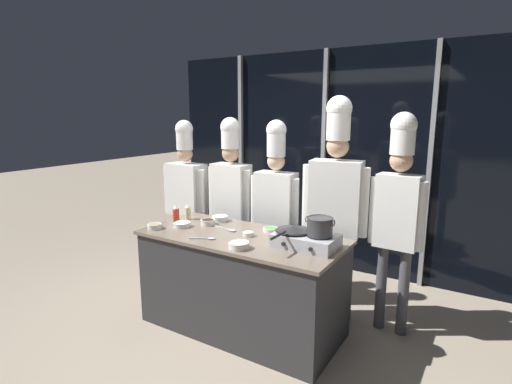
# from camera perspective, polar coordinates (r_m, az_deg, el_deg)

# --- Properties ---
(ground_plane) EXTENTS (24.00, 24.00, 0.00)m
(ground_plane) POSITION_cam_1_polar(r_m,az_deg,el_deg) (3.91, -2.04, -18.74)
(ground_plane) COLOR gray
(window_wall_back) EXTENTS (4.35, 0.09, 2.70)m
(window_wall_back) POSITION_cam_1_polar(r_m,az_deg,el_deg) (5.09, 9.75, 4.31)
(window_wall_back) COLOR black
(window_wall_back) RESTS_ON ground_plane
(demo_counter) EXTENTS (1.83, 0.83, 0.89)m
(demo_counter) POSITION_cam_1_polar(r_m,az_deg,el_deg) (3.71, -2.08, -12.77)
(demo_counter) COLOR #2D2D30
(demo_counter) RESTS_ON ground_plane
(portable_stove) EXTENTS (0.50, 0.34, 0.12)m
(portable_stove) POSITION_cam_1_polar(r_m,az_deg,el_deg) (3.26, 7.15, -6.86)
(portable_stove) COLOR #B2B5BA
(portable_stove) RESTS_ON demo_counter
(frying_pan) EXTENTS (0.30, 0.51, 0.04)m
(frying_pan) POSITION_cam_1_polar(r_m,az_deg,el_deg) (3.28, 5.30, -5.23)
(frying_pan) COLOR #232326
(frying_pan) RESTS_ON portable_stove
(stock_pot) EXTENTS (0.23, 0.21, 0.14)m
(stock_pot) POSITION_cam_1_polar(r_m,az_deg,el_deg) (3.18, 9.11, -4.81)
(stock_pot) COLOR #333335
(stock_pot) RESTS_ON portable_stove
(squeeze_bottle_chili) EXTENTS (0.06, 0.06, 0.18)m
(squeeze_bottle_chili) POSITION_cam_1_polar(r_m,az_deg,el_deg) (4.02, -11.36, -3.09)
(squeeze_bottle_chili) COLOR red
(squeeze_bottle_chili) RESTS_ON demo_counter
(squeeze_bottle_oil) EXTENTS (0.06, 0.06, 0.16)m
(squeeze_bottle_oil) POSITION_cam_1_polar(r_m,az_deg,el_deg) (4.11, -9.72, -2.84)
(squeeze_bottle_oil) COLOR beige
(squeeze_bottle_oil) RESTS_ON demo_counter
(prep_bowl_soy_glaze) EXTENTS (0.14, 0.14, 0.06)m
(prep_bowl_soy_glaze) POSITION_cam_1_polar(r_m,az_deg,el_deg) (3.89, -6.89, -4.24)
(prep_bowl_soy_glaze) COLOR white
(prep_bowl_soy_glaze) RESTS_ON demo_counter
(prep_bowl_garlic) EXTENTS (0.16, 0.16, 0.06)m
(prep_bowl_garlic) POSITION_cam_1_polar(r_m,az_deg,el_deg) (4.01, -5.17, -3.73)
(prep_bowl_garlic) COLOR white
(prep_bowl_garlic) RESTS_ON demo_counter
(prep_bowl_bean_sprouts) EXTENTS (0.17, 0.17, 0.05)m
(prep_bowl_bean_sprouts) POSITION_cam_1_polar(r_m,az_deg,el_deg) (3.86, -10.51, -4.55)
(prep_bowl_bean_sprouts) COLOR white
(prep_bowl_bean_sprouts) RESTS_ON demo_counter
(prep_bowl_mushrooms) EXTENTS (0.13, 0.13, 0.05)m
(prep_bowl_mushrooms) POSITION_cam_1_polar(r_m,az_deg,el_deg) (3.86, -14.29, -4.72)
(prep_bowl_mushrooms) COLOR white
(prep_bowl_mushrooms) RESTS_ON demo_counter
(prep_bowl_noodles) EXTENTS (0.10, 0.10, 0.04)m
(prep_bowl_noodles) POSITION_cam_1_polar(r_m,az_deg,el_deg) (3.53, -1.14, -5.97)
(prep_bowl_noodles) COLOR white
(prep_bowl_noodles) RESTS_ON demo_counter
(prep_bowl_scallions) EXTENTS (0.14, 0.14, 0.04)m
(prep_bowl_scallions) POSITION_cam_1_polar(r_m,az_deg,el_deg) (3.66, 2.09, -5.35)
(prep_bowl_scallions) COLOR white
(prep_bowl_scallions) RESTS_ON demo_counter
(prep_bowl_chicken) EXTENTS (0.17, 0.17, 0.05)m
(prep_bowl_chicken) POSITION_cam_1_polar(r_m,az_deg,el_deg) (3.22, -2.46, -7.54)
(prep_bowl_chicken) COLOR white
(prep_bowl_chicken) RESTS_ON demo_counter
(serving_spoon_slotted) EXTENTS (0.28, 0.08, 0.02)m
(serving_spoon_slotted) POSITION_cam_1_polar(r_m,az_deg,el_deg) (3.70, -3.79, -5.38)
(serving_spoon_slotted) COLOR #B2B5BA
(serving_spoon_slotted) RESTS_ON demo_counter
(serving_spoon_solid) EXTENTS (0.22, 0.13, 0.02)m
(serving_spoon_solid) POSITION_cam_1_polar(r_m,az_deg,el_deg) (3.47, -6.94, -6.60)
(serving_spoon_solid) COLOR #B2B5BA
(serving_spoon_solid) RESTS_ON demo_counter
(chef_head) EXTENTS (0.62, 0.27, 1.87)m
(chef_head) POSITION_cam_1_polar(r_m,az_deg,el_deg) (4.80, -9.96, 0.17)
(chef_head) COLOR #2D3856
(chef_head) RESTS_ON ground_plane
(chef_sous) EXTENTS (0.56, 0.23, 1.91)m
(chef_sous) POSITION_cam_1_polar(r_m,az_deg,el_deg) (4.39, -3.62, 0.08)
(chef_sous) COLOR #232326
(chef_sous) RESTS_ON ground_plane
(chef_line) EXTENTS (0.54, 0.23, 1.89)m
(chef_line) POSITION_cam_1_polar(r_m,az_deg,el_deg) (4.11, 2.81, -1.07)
(chef_line) COLOR #2D3856
(chef_line) RESTS_ON ground_plane
(chef_pastry) EXTENTS (0.61, 0.30, 2.11)m
(chef_pastry) POSITION_cam_1_polar(r_m,az_deg,el_deg) (3.74, 11.31, -0.49)
(chef_pastry) COLOR #4C4C51
(chef_pastry) RESTS_ON ground_plane
(chef_apprentice) EXTENTS (0.48, 0.22, 1.96)m
(chef_apprentice) POSITION_cam_1_polar(r_m,az_deg,el_deg) (3.64, 19.64, -1.60)
(chef_apprentice) COLOR #4C4C51
(chef_apprentice) RESTS_ON ground_plane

